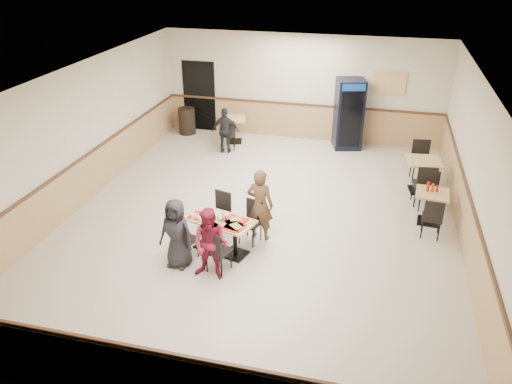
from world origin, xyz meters
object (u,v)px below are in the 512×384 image
(pepsi_cooler, at_px, (349,114))
(back_table, at_px, (234,126))
(side_table_near, at_px, (431,203))
(lone_diner, at_px, (225,131))
(diner_man_opposite, at_px, (260,205))
(trash_bin, at_px, (187,121))
(diner_woman_right, at_px, (211,244))
(side_table_far, at_px, (422,171))
(diner_woman_left, at_px, (177,234))
(main_table, at_px, (221,230))

(pepsi_cooler, bearing_deg, back_table, 172.07)
(side_table_near, relative_size, back_table, 0.86)
(lone_diner, xyz_separation_m, pepsi_cooler, (3.19, 1.21, 0.34))
(diner_man_opposite, bearing_deg, pepsi_cooler, -97.23)
(pepsi_cooler, relative_size, trash_bin, 2.47)
(back_table, relative_size, trash_bin, 1.04)
(pepsi_cooler, bearing_deg, diner_woman_right, -119.56)
(diner_man_opposite, relative_size, side_table_far, 1.76)
(diner_woman_left, bearing_deg, side_table_near, 37.17)
(main_table, relative_size, lone_diner, 1.11)
(trash_bin, bearing_deg, diner_woman_left, -70.35)
(main_table, bearing_deg, trash_bin, 132.40)
(back_table, bearing_deg, trash_bin, 167.48)
(pepsi_cooler, bearing_deg, diner_woman_left, -125.53)
(diner_woman_left, height_order, side_table_far, diner_woman_left)
(diner_woman_left, relative_size, lone_diner, 1.05)
(main_table, height_order, pepsi_cooler, pepsi_cooler)
(trash_bin, bearing_deg, side_table_far, -19.48)
(diner_woman_right, xyz_separation_m, back_table, (-1.44, 6.34, -0.19))
(diner_woman_right, height_order, back_table, diner_woman_right)
(main_table, xyz_separation_m, pepsi_cooler, (1.85, 5.90, 0.52))
(pepsi_cooler, bearing_deg, lone_diner, -174.19)
(main_table, bearing_deg, diner_woman_right, -67.62)
(lone_diner, height_order, side_table_near, lone_diner)
(side_table_near, distance_m, side_table_far, 1.45)
(back_table, xyz_separation_m, trash_bin, (-1.58, 0.35, -0.09))
(diner_woman_right, bearing_deg, trash_bin, 118.51)
(diner_woman_left, distance_m, side_table_near, 5.21)
(diner_woman_left, bearing_deg, main_table, 52.39)
(side_table_far, bearing_deg, main_table, -137.05)
(lone_diner, height_order, trash_bin, lone_diner)
(main_table, height_order, lone_diner, lone_diner)
(diner_woman_left, height_order, trash_bin, diner_woman_left)
(diner_woman_right, xyz_separation_m, lone_diner, (-1.44, 5.52, -0.04))
(diner_woman_left, distance_m, diner_man_opposite, 1.74)
(side_table_far, distance_m, back_table, 5.48)
(main_table, height_order, back_table, back_table)
(side_table_far, height_order, trash_bin, side_table_far)
(pepsi_cooler, bearing_deg, diner_man_opposite, -118.24)
(diner_woman_right, distance_m, lone_diner, 5.70)
(main_table, distance_m, pepsi_cooler, 6.21)
(diner_man_opposite, bearing_deg, side_table_far, -131.65)
(trash_bin, bearing_deg, diner_man_opposite, -56.04)
(main_table, distance_m, diner_man_opposite, 0.92)
(diner_woman_left, xyz_separation_m, side_table_near, (4.47, 2.68, -0.20))
(diner_man_opposite, bearing_deg, trash_bin, -49.97)
(diner_man_opposite, distance_m, trash_bin, 6.31)
(side_table_near, bearing_deg, trash_bin, 150.70)
(main_table, distance_m, diner_woman_left, 0.90)
(main_table, relative_size, side_table_near, 1.99)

